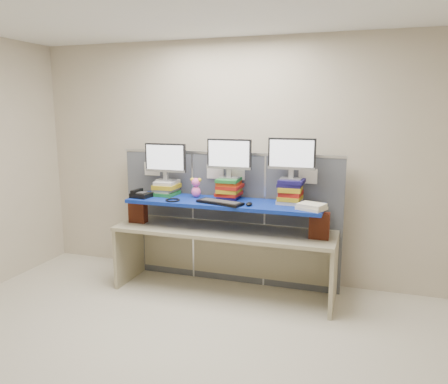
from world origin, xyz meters
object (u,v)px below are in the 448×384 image
(desk_phone, at_px, (141,195))
(monitor_center, at_px, (229,156))
(monitor_right, at_px, (292,156))
(blue_board, at_px, (224,203))
(desk, at_px, (224,242))
(monitor_left, at_px, (165,160))
(keyboard, at_px, (220,202))

(desk_phone, bearing_deg, monitor_center, 19.17)
(monitor_right, xyz_separation_m, desk_phone, (-1.64, -0.21, -0.46))
(blue_board, height_order, desk_phone, desk_phone)
(monitor_right, height_order, desk_phone, monitor_right)
(monitor_center, bearing_deg, desk_phone, -167.41)
(desk, relative_size, monitor_center, 4.89)
(monitor_left, bearing_deg, desk_phone, -134.05)
(monitor_right, distance_m, keyboard, 0.88)
(monitor_left, relative_size, monitor_center, 1.00)
(blue_board, distance_m, monitor_left, 0.86)
(monitor_center, distance_m, keyboard, 0.53)
(monitor_left, bearing_deg, keyboard, -19.14)
(monitor_right, xyz_separation_m, keyboard, (-0.69, -0.25, -0.48))
(desk, height_order, blue_board, blue_board)
(monitor_center, bearing_deg, blue_board, -99.27)
(monitor_center, xyz_separation_m, desk_phone, (-0.97, -0.21, -0.44))
(keyboard, height_order, desk_phone, desk_phone)
(blue_board, bearing_deg, monitor_center, 80.73)
(desk, distance_m, desk_phone, 1.07)
(desk, height_order, monitor_center, monitor_center)
(monitor_left, distance_m, desk_phone, 0.48)
(desk, relative_size, monitor_left, 4.89)
(monitor_right, height_order, keyboard, monitor_right)
(monitor_left, relative_size, monitor_right, 1.00)
(monitor_left, distance_m, monitor_center, 0.76)
(blue_board, bearing_deg, desk_phone, -174.13)
(desk, distance_m, monitor_right, 1.18)
(monitor_left, bearing_deg, desk, -9.12)
(blue_board, height_order, keyboard, keyboard)
(desk, xyz_separation_m, monitor_left, (-0.74, 0.12, 0.86))
(desk_phone, bearing_deg, monitor_right, 14.07)
(keyboard, bearing_deg, desk_phone, -167.12)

